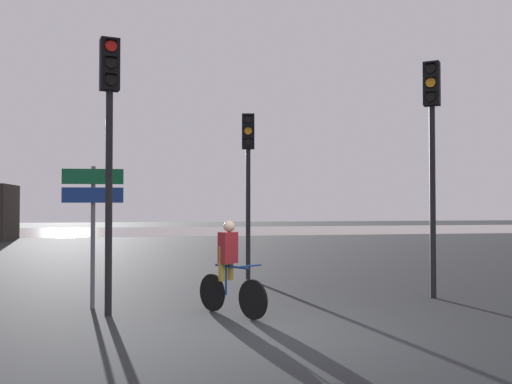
{
  "coord_description": "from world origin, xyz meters",
  "views": [
    {
      "loc": [
        -2.06,
        -8.1,
        1.87
      ],
      "look_at": [
        0.5,
        5.0,
        2.2
      ],
      "focal_mm": 40.0,
      "sensor_mm": 36.0,
      "label": 1
    }
  ],
  "objects_px": {
    "traffic_light_center": "(248,164)",
    "direction_sign_post": "(93,210)",
    "cyclist": "(229,267)",
    "traffic_light_near_right": "(432,135)",
    "traffic_light_near_left": "(109,123)"
  },
  "relations": [
    {
      "from": "traffic_light_near_left",
      "to": "cyclist",
      "type": "height_order",
      "value": "traffic_light_near_left"
    },
    {
      "from": "traffic_light_near_right",
      "to": "cyclist",
      "type": "xyz_separation_m",
      "value": [
        -4.34,
        -0.98,
        -2.52
      ]
    },
    {
      "from": "direction_sign_post",
      "to": "traffic_light_near_left",
      "type": "bearing_deg",
      "value": 118.1
    },
    {
      "from": "traffic_light_center",
      "to": "traffic_light_near_left",
      "type": "bearing_deg",
      "value": 63.11
    },
    {
      "from": "traffic_light_near_left",
      "to": "cyclist",
      "type": "bearing_deg",
      "value": 158.67
    },
    {
      "from": "traffic_light_center",
      "to": "traffic_light_near_right",
      "type": "bearing_deg",
      "value": 141.0
    },
    {
      "from": "traffic_light_center",
      "to": "direction_sign_post",
      "type": "height_order",
      "value": "traffic_light_center"
    },
    {
      "from": "traffic_light_center",
      "to": "cyclist",
      "type": "distance_m",
      "value": 5.21
    },
    {
      "from": "traffic_light_near_right",
      "to": "cyclist",
      "type": "distance_m",
      "value": 5.11
    },
    {
      "from": "cyclist",
      "to": "traffic_light_near_left",
      "type": "bearing_deg",
      "value": -41.63
    },
    {
      "from": "traffic_light_near_right",
      "to": "traffic_light_center",
      "type": "height_order",
      "value": "traffic_light_near_right"
    },
    {
      "from": "traffic_light_center",
      "to": "cyclist",
      "type": "relative_size",
      "value": 2.62
    },
    {
      "from": "traffic_light_center",
      "to": "direction_sign_post",
      "type": "relative_size",
      "value": 1.63
    },
    {
      "from": "direction_sign_post",
      "to": "cyclist",
      "type": "distance_m",
      "value": 2.77
    },
    {
      "from": "traffic_light_near_right",
      "to": "direction_sign_post",
      "type": "height_order",
      "value": "traffic_light_near_right"
    }
  ]
}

